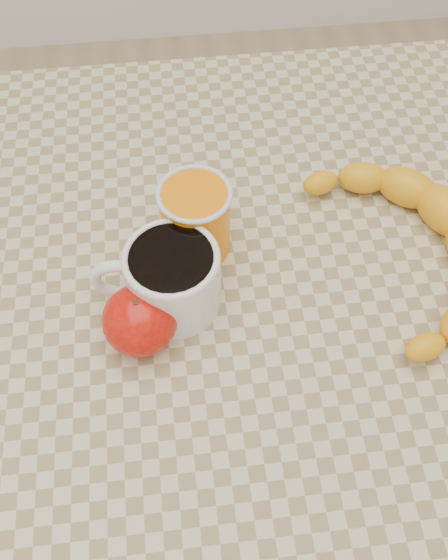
{
  "coord_description": "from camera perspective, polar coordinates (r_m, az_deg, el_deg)",
  "views": [
    {
      "loc": [
        -0.04,
        -0.36,
        1.33
      ],
      "look_at": [
        0.0,
        0.0,
        0.77
      ],
      "focal_mm": 40.0,
      "sensor_mm": 36.0,
      "label": 1
    }
  ],
  "objects": [
    {
      "name": "table",
      "position": [
        0.76,
        0.0,
        -4.32
      ],
      "size": [
        0.8,
        0.8,
        0.75
      ],
      "color": "#C6B78C",
      "rests_on": "ground"
    },
    {
      "name": "ground",
      "position": [
        1.38,
        0.0,
        -17.6
      ],
      "size": [
        3.0,
        3.0,
        0.0
      ],
      "primitive_type": "plane",
      "color": "tan",
      "rests_on": "ground"
    },
    {
      "name": "banana",
      "position": [
        0.72,
        16.73,
        2.88
      ],
      "size": [
        0.28,
        0.36,
        0.05
      ],
      "primitive_type": null,
      "rotation": [
        0.0,
        0.0,
        0.09
      ],
      "color": "#EBA514",
      "rests_on": "table"
    },
    {
      "name": "orange_juice_glass",
      "position": [
        0.68,
        -2.6,
        5.56
      ],
      "size": [
        0.08,
        0.08,
        0.09
      ],
      "color": "orange",
      "rests_on": "table"
    },
    {
      "name": "coffee_mug",
      "position": [
        0.65,
        -4.92,
        0.27
      ],
      "size": [
        0.14,
        0.11,
        0.08
      ],
      "color": "white",
      "rests_on": "table"
    },
    {
      "name": "apple",
      "position": [
        0.63,
        -7.71,
        -3.67
      ],
      "size": [
        0.1,
        0.1,
        0.07
      ],
      "color": "#9C0705",
      "rests_on": "table"
    }
  ]
}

